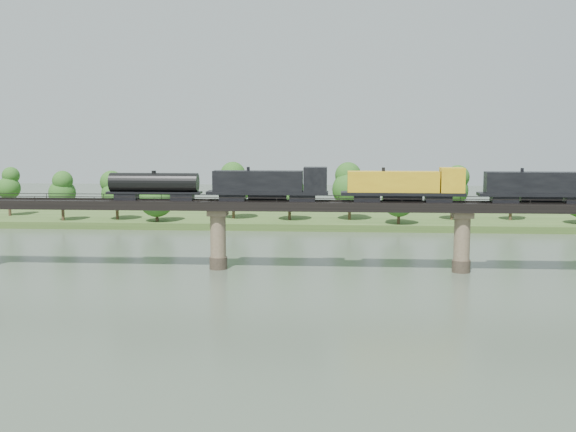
{
  "coord_description": "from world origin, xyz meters",
  "views": [
    {
      "loc": [
        19.7,
        -87.33,
        23.92
      ],
      "look_at": [
        11.66,
        30.0,
        9.0
      ],
      "focal_mm": 45.0,
      "sensor_mm": 36.0,
      "label": 1
    }
  ],
  "objects": [
    {
      "name": "ground",
      "position": [
        0.0,
        0.0,
        0.0
      ],
      "size": [
        400.0,
        400.0,
        0.0
      ],
      "primitive_type": "plane",
      "color": "#384637",
      "rests_on": "ground"
    },
    {
      "name": "far_bank",
      "position": [
        0.0,
        85.0,
        0.8
      ],
      "size": [
        300.0,
        24.0,
        1.6
      ],
      "primitive_type": "cube",
      "color": "#365220",
      "rests_on": "ground"
    },
    {
      "name": "bridge",
      "position": [
        0.0,
        30.0,
        5.46
      ],
      "size": [
        236.0,
        30.0,
        11.5
      ],
      "color": "#473A2D",
      "rests_on": "ground"
    },
    {
      "name": "bridge_superstructure",
      "position": [
        0.0,
        30.0,
        11.79
      ],
      "size": [
        220.0,
        4.9,
        0.75
      ],
      "color": "black",
      "rests_on": "bridge"
    },
    {
      "name": "far_treeline",
      "position": [
        -8.21,
        80.52,
        8.83
      ],
      "size": [
        289.06,
        17.54,
        13.6
      ],
      "color": "#382619",
      "rests_on": "far_bank"
    },
    {
      "name": "freight_train",
      "position": [
        23.13,
        30.0,
        14.15
      ],
      "size": [
        80.72,
        3.14,
        5.56
      ],
      "color": "black",
      "rests_on": "bridge"
    }
  ]
}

